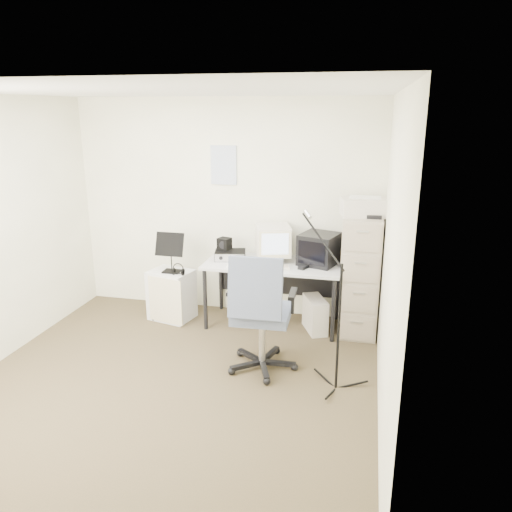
% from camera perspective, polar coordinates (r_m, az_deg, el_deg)
% --- Properties ---
extents(floor, '(3.60, 3.60, 0.01)m').
position_cam_1_polar(floor, '(4.70, -9.43, -14.08)').
color(floor, '#3A3522').
rests_on(floor, ground).
extents(ceiling, '(3.60, 3.60, 0.01)m').
position_cam_1_polar(ceiling, '(4.06, -11.17, 18.03)').
color(ceiling, white).
rests_on(ceiling, ground).
extents(wall_back, '(3.60, 0.02, 2.50)m').
position_cam_1_polar(wall_back, '(5.86, -3.41, 5.47)').
color(wall_back, white).
rests_on(wall_back, ground).
extents(wall_front, '(3.60, 0.02, 2.50)m').
position_cam_1_polar(wall_front, '(2.75, -25.03, -9.24)').
color(wall_front, white).
rests_on(wall_front, ground).
extents(wall_right, '(0.02, 3.60, 2.50)m').
position_cam_1_polar(wall_right, '(3.89, 14.99, -0.83)').
color(wall_right, white).
rests_on(wall_right, ground).
extents(wall_calendar, '(0.30, 0.02, 0.44)m').
position_cam_1_polar(wall_calendar, '(5.78, -3.72, 10.32)').
color(wall_calendar, white).
rests_on(wall_calendar, wall_back).
extents(filing_cabinet, '(0.40, 0.60, 1.30)m').
position_cam_1_polar(filing_cabinet, '(5.48, 11.83, -2.15)').
color(filing_cabinet, gray).
rests_on(filing_cabinet, floor).
extents(printer, '(0.53, 0.42, 0.18)m').
position_cam_1_polar(printer, '(5.30, 12.30, 5.50)').
color(printer, white).
rests_on(printer, filing_cabinet).
extents(desk, '(1.50, 0.70, 0.73)m').
position_cam_1_polar(desk, '(5.64, 1.93, -4.34)').
color(desk, '#AFAFAF').
rests_on(desk, floor).
extents(crt_monitor, '(0.47, 0.48, 0.40)m').
position_cam_1_polar(crt_monitor, '(5.54, 1.94, 1.43)').
color(crt_monitor, white).
rests_on(crt_monitor, desk).
extents(crt_tv, '(0.47, 0.49, 0.34)m').
position_cam_1_polar(crt_tv, '(5.48, 7.22, 0.82)').
color(crt_tv, black).
rests_on(crt_tv, desk).
extents(desk_speaker, '(0.09, 0.09, 0.13)m').
position_cam_1_polar(desk_speaker, '(5.54, 5.10, -0.06)').
color(desk_speaker, beige).
rests_on(desk_speaker, desk).
extents(keyboard, '(0.44, 0.25, 0.02)m').
position_cam_1_polar(keyboard, '(5.32, 1.59, -1.32)').
color(keyboard, white).
rests_on(keyboard, desk).
extents(mouse, '(0.11, 0.13, 0.03)m').
position_cam_1_polar(mouse, '(5.33, 5.41, -1.28)').
color(mouse, black).
rests_on(mouse, desk).
extents(radio_receiver, '(0.39, 0.31, 0.10)m').
position_cam_1_polar(radio_receiver, '(5.65, -2.96, 0.13)').
color(radio_receiver, black).
rests_on(radio_receiver, desk).
extents(radio_speaker, '(0.16, 0.16, 0.13)m').
position_cam_1_polar(radio_speaker, '(5.68, -3.62, 1.41)').
color(radio_speaker, black).
rests_on(radio_speaker, radio_receiver).
extents(papers, '(0.25, 0.32, 0.02)m').
position_cam_1_polar(papers, '(5.43, -1.98, -0.97)').
color(papers, white).
rests_on(papers, desk).
extents(pc_tower, '(0.33, 0.44, 0.38)m').
position_cam_1_polar(pc_tower, '(5.57, 6.77, -6.65)').
color(pc_tower, white).
rests_on(pc_tower, floor).
extents(office_chair, '(0.69, 0.69, 1.16)m').
position_cam_1_polar(office_chair, '(4.62, 0.71, -6.32)').
color(office_chair, '#4A536D').
rests_on(office_chair, floor).
extents(side_cart, '(0.54, 0.47, 0.58)m').
position_cam_1_polar(side_cart, '(5.90, -9.62, -4.38)').
color(side_cart, silver).
rests_on(side_cart, floor).
extents(music_stand, '(0.35, 0.24, 0.48)m').
position_cam_1_polar(music_stand, '(5.70, -9.69, 0.45)').
color(music_stand, black).
rests_on(music_stand, side_cart).
extents(headphones, '(0.19, 0.19, 0.03)m').
position_cam_1_polar(headphones, '(5.65, -8.87, -1.69)').
color(headphones, black).
rests_on(headphones, side_cart).
extents(mic_stand, '(0.03, 0.03, 1.50)m').
position_cam_1_polar(mic_stand, '(4.28, 9.55, -5.96)').
color(mic_stand, black).
rests_on(mic_stand, floor).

